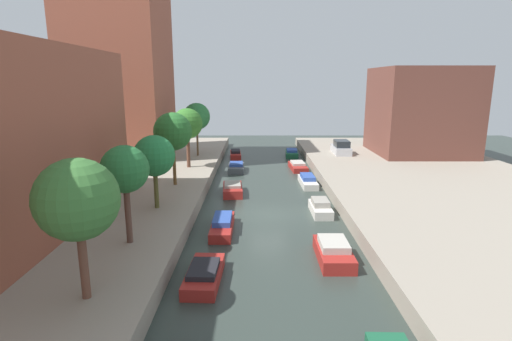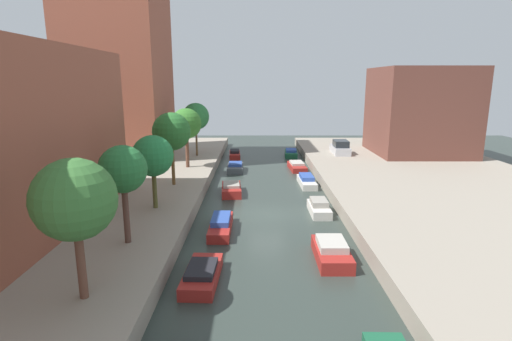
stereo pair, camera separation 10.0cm
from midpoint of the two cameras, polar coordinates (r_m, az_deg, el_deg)
The scene contains 22 objects.
ground_plane at distance 28.50m, azimuth 1.67°, elevation -6.26°, with size 84.00×84.00×0.00m, color #2D3833.
quay_left at distance 31.67m, azimuth -26.69°, elevation -4.75°, with size 20.00×64.00×1.00m, color gray.
quay_right at distance 32.46m, azimuth 29.28°, elevation -4.62°, with size 20.00×64.00×1.00m, color gray.
apartment_tower_far at distance 47.92m, azimuth -19.26°, elevation 16.10°, with size 10.00×10.10×23.36m, color brown.
low_block_right at distance 49.91m, azimuth 22.36°, elevation 7.87°, with size 10.00×10.20×9.77m, color brown.
street_tree_0 at distance 16.15m, azimuth -24.41°, elevation -3.88°, with size 3.10×3.10×5.53m.
street_tree_1 at distance 21.09m, azimuth -18.41°, elevation 0.06°, with size 2.43×2.43×5.14m.
street_tree_2 at distance 26.67m, azimuth -14.49°, elevation 2.00°, with size 2.69×2.69×4.86m.
street_tree_3 at distance 32.38m, azimuth -11.95°, elevation 5.43°, with size 3.04×3.04×5.86m.
street_tree_4 at distance 39.01m, azimuth -9.92°, elevation 6.57°, with size 2.94×2.94×5.73m.
street_tree_5 at distance 45.15m, azimuth -8.59°, elevation 7.63°, with size 2.98×2.98×5.90m.
parked_car at distance 47.37m, azimuth 11.97°, elevation 3.18°, with size 1.84×4.25×1.58m.
moored_boat_left_1 at distance 19.51m, azimuth -7.63°, elevation -14.52°, with size 1.67×3.84×0.84m.
moored_boat_left_2 at distance 25.40m, azimuth -4.99°, elevation -7.78°, with size 1.31×4.34×0.92m.
moored_boat_left_3 at distance 33.43m, azimuth -3.50°, elevation -2.68°, with size 1.82×3.67×0.92m.
moored_boat_left_4 at distance 41.83m, azimuth -2.95°, elevation 0.42°, with size 1.66×3.46×0.88m.
moored_boat_left_5 at distance 49.26m, azimuth -3.05°, elevation 2.32°, with size 1.53×3.98×0.95m.
moored_boat_right_1 at distance 21.80m, azimuth 10.85°, elevation -11.34°, with size 1.69×3.69×1.06m.
moored_boat_right_2 at distance 28.89m, azimuth 9.05°, elevation -5.27°, with size 1.35×3.28×1.01m.
moored_boat_right_3 at distance 36.43m, azimuth 7.29°, elevation -1.50°, with size 1.42×4.23×0.92m.
moored_boat_right_4 at distance 42.80m, azimuth 5.89°, elevation 0.60°, with size 1.83×4.15×0.80m.
moored_boat_right_5 at distance 50.28m, azimuth 5.04°, elevation 2.48°, with size 1.73×3.92×0.92m.
Camera 1 is at (-0.90, -26.95, 9.24)m, focal length 27.98 mm.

